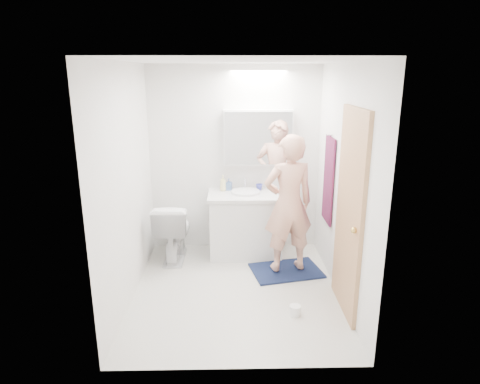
{
  "coord_description": "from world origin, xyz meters",
  "views": [
    {
      "loc": [
        -0.04,
        -4.07,
        2.3
      ],
      "look_at": [
        0.05,
        0.25,
        1.05
      ],
      "focal_mm": 31.14,
      "sensor_mm": 36.0,
      "label": 1
    }
  ],
  "objects_px": {
    "soap_bottle_b": "(229,184)",
    "toothbrush_cup": "(259,187)",
    "toilet": "(173,230)",
    "soap_bottle_a": "(223,183)",
    "toilet_paper_roll": "(295,310)",
    "person": "(288,204)",
    "medicine_cabinet": "(258,138)",
    "vanity_cabinet": "(246,226)"
  },
  "relations": [
    {
      "from": "toilet",
      "to": "soap_bottle_b",
      "type": "distance_m",
      "value": 0.92
    },
    {
      "from": "toilet_paper_roll",
      "to": "toilet",
      "type": "bearing_deg",
      "value": 135.34
    },
    {
      "from": "vanity_cabinet",
      "to": "toilet",
      "type": "distance_m",
      "value": 0.92
    },
    {
      "from": "medicine_cabinet",
      "to": "toilet_paper_roll",
      "type": "distance_m",
      "value": 2.22
    },
    {
      "from": "soap_bottle_b",
      "to": "toilet_paper_roll",
      "type": "relative_size",
      "value": 1.39
    },
    {
      "from": "soap_bottle_a",
      "to": "toilet_paper_roll",
      "type": "xyz_separation_m",
      "value": [
        0.72,
        -1.6,
        -0.87
      ]
    },
    {
      "from": "vanity_cabinet",
      "to": "toilet_paper_roll",
      "type": "relative_size",
      "value": 8.18
    },
    {
      "from": "vanity_cabinet",
      "to": "toilet",
      "type": "xyz_separation_m",
      "value": [
        -0.92,
        -0.11,
        -0.01
      ]
    },
    {
      "from": "toothbrush_cup",
      "to": "toilet_paper_roll",
      "type": "distance_m",
      "value": 1.82
    },
    {
      "from": "vanity_cabinet",
      "to": "toilet_paper_roll",
      "type": "distance_m",
      "value": 1.55
    },
    {
      "from": "soap_bottle_b",
      "to": "vanity_cabinet",
      "type": "bearing_deg",
      "value": -40.31
    },
    {
      "from": "soap_bottle_b",
      "to": "toilet_paper_roll",
      "type": "height_order",
      "value": "soap_bottle_b"
    },
    {
      "from": "toilet",
      "to": "toilet_paper_roll",
      "type": "xyz_separation_m",
      "value": [
        1.35,
        -1.34,
        -0.33
      ]
    },
    {
      "from": "vanity_cabinet",
      "to": "toilet_paper_roll",
      "type": "height_order",
      "value": "vanity_cabinet"
    },
    {
      "from": "toilet",
      "to": "toilet_paper_roll",
      "type": "bearing_deg",
      "value": 136.23
    },
    {
      "from": "medicine_cabinet",
      "to": "soap_bottle_a",
      "type": "xyz_separation_m",
      "value": [
        -0.45,
        -0.06,
        -0.58
      ]
    },
    {
      "from": "medicine_cabinet",
      "to": "soap_bottle_b",
      "type": "xyz_separation_m",
      "value": [
        -0.37,
        -0.03,
        -0.6
      ]
    },
    {
      "from": "medicine_cabinet",
      "to": "soap_bottle_a",
      "type": "relative_size",
      "value": 4.31
    },
    {
      "from": "toilet",
      "to": "soap_bottle_a",
      "type": "distance_m",
      "value": 0.87
    },
    {
      "from": "person",
      "to": "toothbrush_cup",
      "type": "height_order",
      "value": "person"
    },
    {
      "from": "toothbrush_cup",
      "to": "person",
      "type": "bearing_deg",
      "value": -67.16
    },
    {
      "from": "medicine_cabinet",
      "to": "person",
      "type": "bearing_deg",
      "value": -67.35
    },
    {
      "from": "toothbrush_cup",
      "to": "toilet_paper_roll",
      "type": "xyz_separation_m",
      "value": [
        0.26,
        -1.61,
        -0.81
      ]
    },
    {
      "from": "soap_bottle_a",
      "to": "toilet_paper_roll",
      "type": "relative_size",
      "value": 1.85
    },
    {
      "from": "medicine_cabinet",
      "to": "toilet_paper_roll",
      "type": "relative_size",
      "value": 8.0
    },
    {
      "from": "vanity_cabinet",
      "to": "soap_bottle_a",
      "type": "height_order",
      "value": "soap_bottle_a"
    },
    {
      "from": "vanity_cabinet",
      "to": "toilet",
      "type": "bearing_deg",
      "value": -172.85
    },
    {
      "from": "soap_bottle_a",
      "to": "toilet",
      "type": "bearing_deg",
      "value": -157.13
    },
    {
      "from": "person",
      "to": "vanity_cabinet",
      "type": "bearing_deg",
      "value": -60.62
    },
    {
      "from": "toilet",
      "to": "soap_bottle_b",
      "type": "xyz_separation_m",
      "value": [
        0.7,
        0.3,
        0.52
      ]
    },
    {
      "from": "vanity_cabinet",
      "to": "toilet",
      "type": "relative_size",
      "value": 1.19
    },
    {
      "from": "toothbrush_cup",
      "to": "soap_bottle_b",
      "type": "bearing_deg",
      "value": 177.09
    },
    {
      "from": "soap_bottle_a",
      "to": "vanity_cabinet",
      "type": "bearing_deg",
      "value": -27.49
    },
    {
      "from": "vanity_cabinet",
      "to": "toothbrush_cup",
      "type": "distance_m",
      "value": 0.53
    },
    {
      "from": "person",
      "to": "toilet_paper_roll",
      "type": "distance_m",
      "value": 1.22
    },
    {
      "from": "toilet",
      "to": "toothbrush_cup",
      "type": "xyz_separation_m",
      "value": [
        1.1,
        0.28,
        0.48
      ]
    },
    {
      "from": "medicine_cabinet",
      "to": "soap_bottle_a",
      "type": "bearing_deg",
      "value": -172.42
    },
    {
      "from": "person",
      "to": "toothbrush_cup",
      "type": "relative_size",
      "value": 18.16
    },
    {
      "from": "soap_bottle_a",
      "to": "toilet_paper_roll",
      "type": "height_order",
      "value": "soap_bottle_a"
    },
    {
      "from": "toilet",
      "to": "person",
      "type": "distance_m",
      "value": 1.52
    },
    {
      "from": "soap_bottle_b",
      "to": "toothbrush_cup",
      "type": "bearing_deg",
      "value": -2.91
    },
    {
      "from": "medicine_cabinet",
      "to": "person",
      "type": "relative_size",
      "value": 0.55
    }
  ]
}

